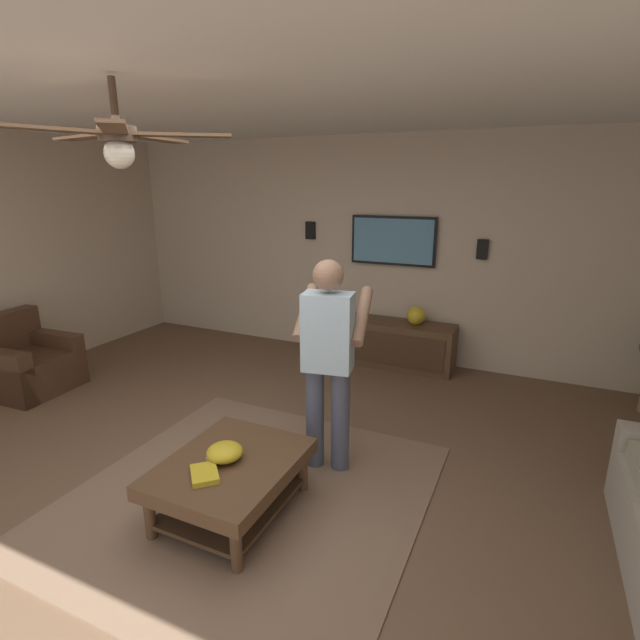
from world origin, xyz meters
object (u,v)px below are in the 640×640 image
at_px(coffee_table, 231,474).
at_px(media_console, 383,342).
at_px(armchair, 26,365).
at_px(remote_black, 204,469).
at_px(remote_white, 217,455).
at_px(book, 204,474).
at_px(wall_speaker_left, 482,249).
at_px(wall_speaker_right, 310,230).
at_px(ceiling_fan, 119,139).
at_px(bowl, 225,452).
at_px(person_standing, 328,354).
at_px(tv, 393,241).
at_px(vase_round, 416,315).

relative_size(coffee_table, media_console, 0.59).
height_order(armchair, remote_black, armchair).
relative_size(remote_white, book, 0.68).
relative_size(wall_speaker_left, wall_speaker_right, 1.00).
relative_size(remote_white, ceiling_fan, 0.13).
distance_m(remote_white, wall_speaker_right, 3.67).
bearing_deg(media_console, ceiling_fan, -8.38).
bearing_deg(bowl, coffee_table, -87.26).
xyz_separation_m(bowl, book, (-0.21, 0.00, -0.04)).
bearing_deg(book, bowl, 135.96).
xyz_separation_m(bowl, wall_speaker_left, (3.36, -1.13, 0.98)).
xyz_separation_m(person_standing, wall_speaker_right, (2.57, 1.39, 0.63)).
bearing_deg(wall_speaker_left, media_console, 103.88).
distance_m(tv, remote_white, 3.52).
distance_m(vase_round, ceiling_fan, 3.87).
height_order(bowl, wall_speaker_left, wall_speaker_left).
relative_size(media_console, wall_speaker_right, 7.73).
bearing_deg(media_console, remote_black, -2.48).
relative_size(media_console, person_standing, 1.04).
bearing_deg(tv, person_standing, 6.42).
xyz_separation_m(bowl, remote_black, (-0.17, 0.04, -0.04)).
bearing_deg(ceiling_fan, bowl, -58.65).
xyz_separation_m(bowl, remote_white, (-0.00, 0.07, -0.04)).
xyz_separation_m(tv, wall_speaker_right, (0.01, 1.10, 0.08)).
relative_size(bowl, remote_white, 1.59).
distance_m(bowl, wall_speaker_left, 3.68).
relative_size(armchair, wall_speaker_right, 3.93).
xyz_separation_m(coffee_table, book, (-0.22, 0.04, 0.12)).
distance_m(person_standing, ceiling_fan, 1.94).
bearing_deg(wall_speaker_left, person_standing, 163.91).
xyz_separation_m(person_standing, ceiling_fan, (-1.03, 0.78, 1.45)).
bearing_deg(remote_black, remote_white, 32.21).
distance_m(person_standing, remote_white, 1.05).
relative_size(remote_black, ceiling_fan, 0.13).
xyz_separation_m(armchair, ceiling_fan, (-1.01, -2.75, 2.10)).
relative_size(coffee_table, remote_black, 6.67).
relative_size(vase_round, wall_speaker_right, 1.00).
height_order(book, wall_speaker_right, wall_speaker_right).
bearing_deg(remote_white, wall_speaker_right, -151.67).
relative_size(person_standing, remote_black, 10.93).
xyz_separation_m(tv, wall_speaker_left, (0.01, -1.03, -0.05)).
bearing_deg(vase_round, person_standing, 177.62).
relative_size(media_console, book, 7.73).
height_order(media_console, remote_white, media_console).
height_order(tv, vase_round, tv).
bearing_deg(book, ceiling_fan, -130.34).
bearing_deg(armchair, coffee_table, -17.61).
bearing_deg(remote_black, coffee_table, -2.27).
bearing_deg(book, person_standing, 115.06).
height_order(armchair, tv, tv).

